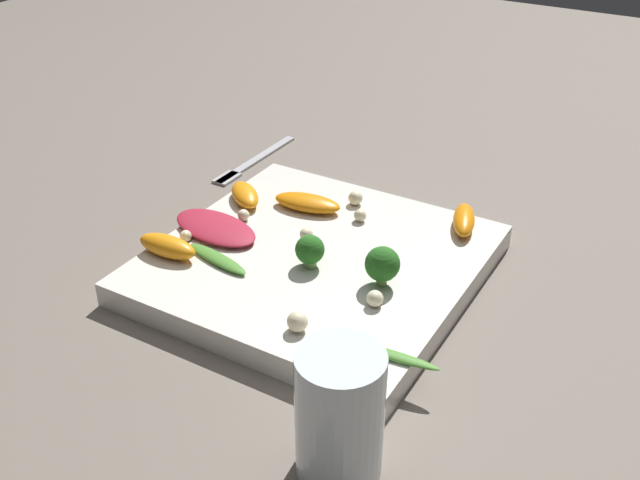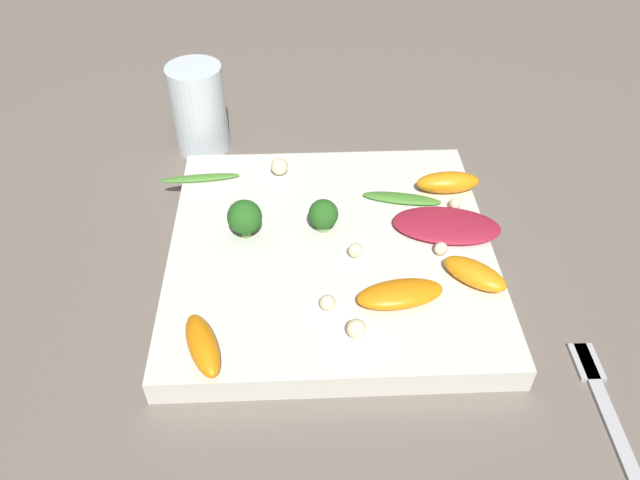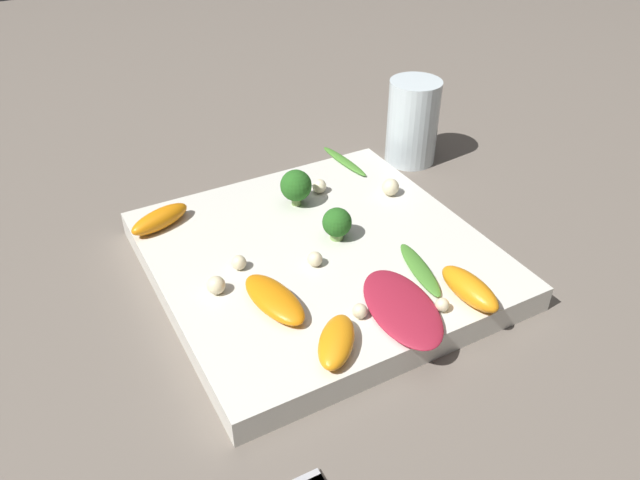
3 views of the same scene
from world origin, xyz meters
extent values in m
plane|color=#6B6056|center=(0.00, 0.00, 0.00)|extent=(2.40, 2.40, 0.00)
cube|color=silver|center=(0.00, 0.00, 0.01)|extent=(0.31, 0.31, 0.03)
cylinder|color=silver|center=(0.21, 0.14, 0.05)|extent=(0.06, 0.06, 0.10)
ellipsoid|color=maroon|center=(0.02, -0.11, 0.03)|extent=(0.07, 0.11, 0.01)
ellipsoid|color=orange|center=(-0.12, 0.11, 0.03)|extent=(0.07, 0.04, 0.02)
ellipsoid|color=orange|center=(-0.07, -0.06, 0.03)|extent=(0.04, 0.08, 0.02)
ellipsoid|color=orange|center=(0.08, -0.13, 0.04)|extent=(0.03, 0.07, 0.02)
ellipsoid|color=orange|center=(-0.05, -0.12, 0.03)|extent=(0.06, 0.06, 0.02)
cylinder|color=#7A9E51|center=(0.02, 0.08, 0.03)|extent=(0.01, 0.01, 0.01)
sphere|color=#26601E|center=(0.02, 0.08, 0.05)|extent=(0.03, 0.03, 0.03)
cylinder|color=#84AD5B|center=(0.02, 0.01, 0.03)|extent=(0.01, 0.01, 0.01)
sphere|color=#26601E|center=(0.02, 0.01, 0.04)|extent=(0.03, 0.03, 0.03)
ellipsoid|color=#47842D|center=(0.11, 0.13, 0.03)|extent=(0.02, 0.09, 0.01)
ellipsoid|color=#47842D|center=(0.06, -0.08, 0.03)|extent=(0.03, 0.08, 0.01)
sphere|color=beige|center=(-0.02, -0.10, 0.03)|extent=(0.01, 0.01, 0.01)
sphere|color=beige|center=(0.11, 0.05, 0.03)|extent=(0.02, 0.02, 0.02)
sphere|color=beige|center=(-0.11, -0.01, 0.03)|extent=(0.02, 0.02, 0.02)
sphere|color=beige|center=(0.05, -0.13, 0.03)|extent=(0.01, 0.01, 0.01)
sphere|color=beige|center=(0.05, 0.09, 0.03)|extent=(0.02, 0.02, 0.02)
sphere|color=beige|center=(-0.08, 0.01, 0.03)|extent=(0.01, 0.01, 0.01)
sphere|color=beige|center=(-0.02, -0.02, 0.03)|extent=(0.01, 0.01, 0.01)
camera|label=1|loc=(0.54, 0.32, 0.43)|focal=42.00mm
camera|label=2|loc=(-0.43, 0.03, 0.43)|focal=35.00mm
camera|label=3|loc=(-0.23, -0.42, 0.38)|focal=35.00mm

